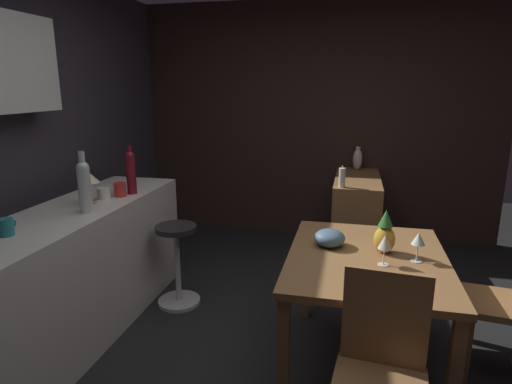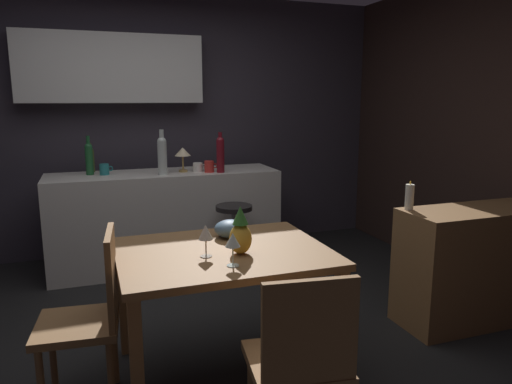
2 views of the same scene
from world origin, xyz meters
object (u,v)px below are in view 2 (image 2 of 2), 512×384
(wine_bottle_ruby, at_px, (220,153))
(counter_lamp, at_px, (183,153))
(wine_glass_right, at_px, (205,233))
(cup_red, at_px, (209,167))
(wine_bottle_clear, at_px, (162,154))
(pillar_candle_tall, at_px, (409,197))
(chair_by_doorway, at_px, (300,362))
(wine_bottle_green, at_px, (89,157))
(bar_stool, at_px, (234,239))
(sideboard_cabinet, at_px, (475,265))
(fruit_bowl, at_px, (230,229))
(pineapple_centerpiece, at_px, (240,234))
(wine_bottle_olive, at_px, (91,159))
(cup_teal, at_px, (104,169))
(chair_near_window, at_px, (91,313))
(cup_white, at_px, (198,167))
(dining_table, at_px, (223,265))
(wine_glass_left, at_px, (233,241))

(wine_bottle_ruby, height_order, counter_lamp, wine_bottle_ruby)
(wine_glass_right, xyz_separation_m, cup_red, (0.49, 1.88, 0.08))
(wine_bottle_clear, distance_m, pillar_candle_tall, 2.15)
(chair_by_doorway, relative_size, wine_bottle_ruby, 2.45)
(chair_by_doorway, height_order, wine_bottle_green, wine_bottle_green)
(bar_stool, distance_m, pillar_candle_tall, 1.61)
(sideboard_cabinet, bearing_deg, chair_by_doorway, -153.27)
(fruit_bowl, relative_size, wine_bottle_clear, 0.47)
(wine_glass_right, relative_size, counter_lamp, 0.77)
(chair_by_doorway, distance_m, counter_lamp, 2.80)
(pineapple_centerpiece, height_order, wine_bottle_olive, wine_bottle_olive)
(wine_glass_right, bearing_deg, bar_stool, 67.77)
(cup_teal, bearing_deg, wine_bottle_olive, 117.99)
(chair_near_window, distance_m, cup_teal, 2.07)
(cup_teal, bearing_deg, wine_bottle_green, 158.55)
(sideboard_cabinet, bearing_deg, cup_white, 130.80)
(chair_near_window, bearing_deg, wine_bottle_green, 88.83)
(cup_white, height_order, cup_red, cup_red)
(dining_table, height_order, cup_teal, cup_teal)
(wine_bottle_clear, bearing_deg, wine_bottle_olive, 148.25)
(bar_stool, distance_m, pineapple_centerpiece, 1.65)
(wine_bottle_olive, relative_size, cup_teal, 2.29)
(chair_near_window, bearing_deg, dining_table, 4.57)
(dining_table, height_order, pineapple_centerpiece, pineapple_centerpiece)
(wine_bottle_ruby, relative_size, wine_bottle_clear, 0.92)
(wine_bottle_ruby, bearing_deg, wine_bottle_green, 167.25)
(wine_glass_right, distance_m, pineapple_centerpiece, 0.19)
(wine_bottle_green, bearing_deg, chair_by_doorway, -75.03)
(sideboard_cabinet, distance_m, counter_lamp, 2.60)
(cup_teal, height_order, cup_red, cup_red)
(wine_bottle_ruby, bearing_deg, fruit_bowl, -103.30)
(pineapple_centerpiece, bearing_deg, sideboard_cabinet, 4.68)
(fruit_bowl, bearing_deg, counter_lamp, 88.62)
(cup_white, bearing_deg, counter_lamp, 171.23)
(wine_glass_right, relative_size, cup_white, 1.41)
(sideboard_cabinet, height_order, cup_white, cup_white)
(chair_near_window, bearing_deg, pineapple_centerpiece, -2.83)
(chair_by_doorway, distance_m, wine_bottle_olive, 3.14)
(sideboard_cabinet, bearing_deg, pineapple_centerpiece, -175.32)
(cup_red, xyz_separation_m, counter_lamp, (-0.22, 0.10, 0.12))
(bar_stool, xyz_separation_m, wine_bottle_ruby, (-0.02, 0.33, 0.73))
(dining_table, height_order, wine_bottle_green, wine_bottle_green)
(wine_bottle_olive, relative_size, wine_bottle_clear, 0.67)
(chair_near_window, xyz_separation_m, pillar_candle_tall, (2.09, 0.25, 0.41))
(chair_by_doorway, height_order, pineapple_centerpiece, pineapple_centerpiece)
(pineapple_centerpiece, bearing_deg, wine_bottle_olive, 107.86)
(wine_glass_left, distance_m, wine_bottle_ruby, 2.09)
(sideboard_cabinet, bearing_deg, dining_table, -178.45)
(dining_table, distance_m, counter_lamp, 1.95)
(dining_table, xyz_separation_m, pillar_candle_tall, (1.38, 0.20, 0.26))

